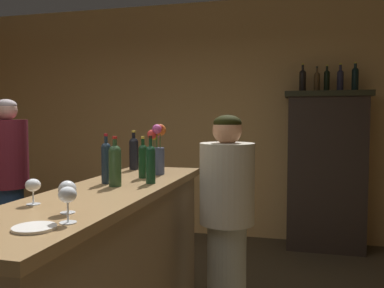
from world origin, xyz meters
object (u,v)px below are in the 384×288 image
Objects in this scene: wine_glass_spare at (33,186)px; patron_near_entrance at (8,180)px; display_bottle_right at (355,78)px; wine_bottle_merlot at (143,159)px; bartender at (227,215)px; wine_bottle_syrah at (106,161)px; display_bottle_center at (327,80)px; wine_glass_mid at (113,164)px; wine_glass_rear at (68,196)px; flower_arrangement at (157,148)px; wine_bottle_chardonnay at (134,152)px; display_cabinet at (326,168)px; display_bottle_midleft at (317,81)px; wine_bottle_rose at (115,163)px; wine_glass_front at (67,191)px; display_bottle_midright at (340,79)px; wine_bottle_riesling at (151,163)px; display_bottle_left at (303,80)px; bar_counter at (106,280)px.

patron_near_entrance is at bearing 132.03° from wine_glass_spare.
wine_bottle_merlot is at bearing -127.06° from display_bottle_right.
bartender is (0.57, 0.11, -0.38)m from wine_bottle_merlot.
wine_bottle_syrah is 0.21× the size of bartender.
wine_bottle_merlot is 2.64m from display_bottle_center.
wine_bottle_merlot is 0.23m from wine_glass_mid.
wine_glass_rear is (0.38, -1.19, 0.01)m from wine_glass_mid.
flower_arrangement is at bearing 39.30° from wine_glass_mid.
wine_bottle_chardonnay is at bearing -132.10° from display_bottle_center.
display_cabinet is 0.98m from display_bottle_midleft.
wine_glass_rear is at bearing -37.11° from wine_glass_spare.
wine_bottle_merlot is 0.91× the size of display_bottle_right.
display_cabinet is at bearing 61.19° from wine_bottle_rose.
bartender is (0.54, -0.08, -0.45)m from flower_arrangement.
display_bottle_center is 0.29m from display_bottle_right.
wine_glass_front is at bearing -110.03° from display_bottle_midleft.
wine_bottle_riesling is at bearing -119.63° from display_bottle_midright.
display_bottle_left is 0.19× the size of patron_near_entrance.
display_bottle_left is (1.02, 3.21, 0.75)m from wine_glass_front.
display_bottle_center reaches higher than wine_bottle_merlot.
display_bottle_midleft is at bearing 60.64° from wine_bottle_syrah.
wine_bottle_merlot is 1.98× the size of wine_glass_rear.
display_bottle_midleft is at bearing -121.31° from bartender.
wine_glass_rear reaches higher than wine_glass_mid.
display_cabinet is 3.47m from wine_glass_front.
wine_glass_mid is 0.09× the size of bartender.
wine_bottle_chardonnay reaches higher than wine_glass_mid.
wine_bottle_syrah is 0.19× the size of patron_near_entrance.
wine_bottle_riesling is 0.41m from wine_glass_mid.
display_bottle_left is (1.32, 1.75, 0.70)m from wine_bottle_chardonnay.
flower_arrangement is 1.69m from patron_near_entrance.
wine_glass_front is 2.32m from patron_near_entrance.
wine_bottle_chardonnay reaches higher than wine_glass_spare.
display_bottle_center reaches higher than wine_bottle_riesling.
display_bottle_left is at bearing 63.49° from wine_bottle_merlot.
flower_arrangement reaches higher than bar_counter.
patron_near_entrance reaches higher than wine_bottle_syrah.
display_bottle_center is 0.14m from display_bottle_midright.
flower_arrangement is at bearing -117.99° from display_bottle_left.
display_cabinet is 5.87× the size of wine_bottle_riesling.
wine_bottle_merlot is 2.31× the size of wine_glass_spare.
bartender is at bearing -110.58° from display_bottle_center.
wine_glass_mid reaches higher than bar_counter.
display_bottle_midright reaches higher than bartender.
wine_bottle_riesling is 0.72m from wine_bottle_chardonnay.
display_bottle_right reaches higher than wine_glass_spare.
patron_near_entrance is (-1.72, 1.79, -0.27)m from wine_glass_rear.
bartender is at bearing 38.04° from wine_bottle_rose.
display_bottle_midright is (1.45, 1.97, 0.65)m from flower_arrangement.
wine_bottle_syrah is 1.00× the size of display_bottle_left.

